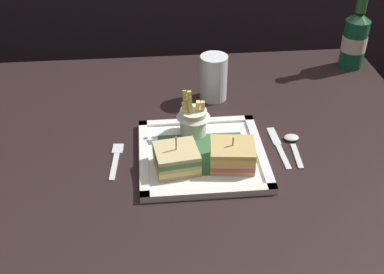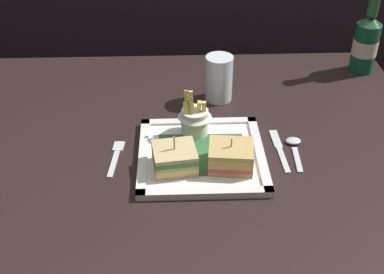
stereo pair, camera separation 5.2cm
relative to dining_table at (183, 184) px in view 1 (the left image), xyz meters
name	(u,v)px [view 1 (the left image)]	position (x,y,z in m)	size (l,w,h in m)	color
dining_table	(183,184)	(0.00, 0.00, 0.00)	(1.18, 0.94, 0.75)	black
square_plate	(202,155)	(0.04, -0.05, 0.12)	(0.28, 0.28, 0.02)	white
sandwich_half_left	(177,159)	(-0.02, -0.09, 0.15)	(0.10, 0.09, 0.08)	tan
sandwich_half_right	(232,155)	(0.10, -0.09, 0.15)	(0.10, 0.09, 0.07)	tan
fries_cup	(193,117)	(0.03, 0.03, 0.17)	(0.08, 0.08, 0.11)	silver
beer_bottle	(355,38)	(0.52, 0.36, 0.21)	(0.07, 0.07, 0.25)	#104D36
water_glass	(214,80)	(0.10, 0.21, 0.17)	(0.07, 0.07, 0.12)	silver
fork	(116,159)	(-0.15, -0.04, 0.12)	(0.03, 0.13, 0.00)	silver
knife	(278,146)	(0.22, -0.02, 0.12)	(0.02, 0.16, 0.00)	silver
spoon	(293,143)	(0.25, -0.02, 0.12)	(0.04, 0.12, 0.01)	silver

